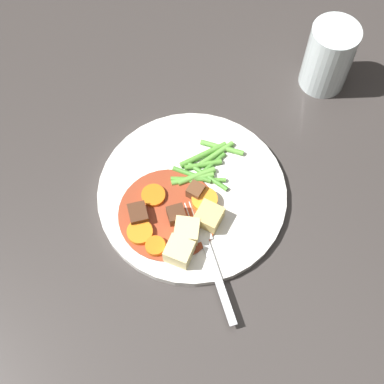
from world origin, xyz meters
name	(u,v)px	position (x,y,z in m)	size (l,w,h in m)	color
ground_plane	(192,196)	(0.00, 0.00, 0.00)	(3.00, 3.00, 0.00)	#383330
dinner_plate	(192,194)	(0.00, 0.00, 0.01)	(0.26, 0.26, 0.01)	white
stew_sauce	(168,214)	(0.05, 0.00, 0.01)	(0.13, 0.13, 0.00)	#93381E
carrot_slice_0	(202,203)	(0.00, 0.02, 0.02)	(0.04, 0.04, 0.01)	orange
carrot_slice_1	(153,196)	(0.04, -0.03, 0.02)	(0.03, 0.03, 0.01)	orange
carrot_slice_2	(140,233)	(0.09, -0.01, 0.02)	(0.03, 0.03, 0.01)	orange
carrot_slice_3	(155,246)	(0.09, 0.02, 0.02)	(0.03, 0.03, 0.01)	orange
potato_chunk_0	(209,217)	(0.01, 0.05, 0.02)	(0.03, 0.03, 0.02)	#DBBC6B
potato_chunk_1	(179,252)	(0.08, 0.05, 0.03)	(0.03, 0.03, 0.03)	#EAD68C
potato_chunk_2	(187,231)	(0.05, 0.04, 0.03)	(0.03, 0.03, 0.02)	#EAD68C
meat_chunk_0	(138,214)	(0.08, -0.03, 0.02)	(0.03, 0.02, 0.02)	#4C2B19
meat_chunk_1	(176,215)	(0.04, 0.01, 0.02)	(0.02, 0.02, 0.02)	#4C2B19
meat_chunk_2	(195,192)	(0.00, 0.01, 0.02)	(0.02, 0.02, 0.02)	brown
green_bean_0	(198,179)	(-0.02, -0.01, 0.02)	(0.01, 0.01, 0.08)	#599E38
green_bean_1	(222,148)	(-0.08, -0.02, 0.02)	(0.01, 0.01, 0.06)	#66AD42
green_bean_2	(203,155)	(-0.05, -0.03, 0.02)	(0.01, 0.01, 0.07)	#599E38
green_bean_3	(206,175)	(-0.03, 0.00, 0.02)	(0.01, 0.01, 0.07)	#4C8E33
green_bean_4	(196,176)	(-0.02, -0.01, 0.02)	(0.01, 0.01, 0.05)	#66AD42
green_bean_5	(192,175)	(-0.02, -0.02, 0.02)	(0.01, 0.01, 0.06)	#4C8E33
green_bean_6	(217,154)	(-0.07, -0.01, 0.02)	(0.01, 0.01, 0.06)	#66AD42
green_bean_7	(207,168)	(-0.04, -0.01, 0.02)	(0.01, 0.01, 0.07)	#4C8E33
green_bean_8	(203,165)	(-0.04, -0.02, 0.02)	(0.01, 0.01, 0.05)	#599E38
green_bean_9	(193,179)	(-0.01, -0.01, 0.02)	(0.01, 0.01, 0.06)	#66AD42
fork	(210,256)	(0.05, 0.08, 0.01)	(0.10, 0.16, 0.00)	silver
water_glass	(329,57)	(-0.28, 0.01, 0.05)	(0.07, 0.07, 0.11)	silver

